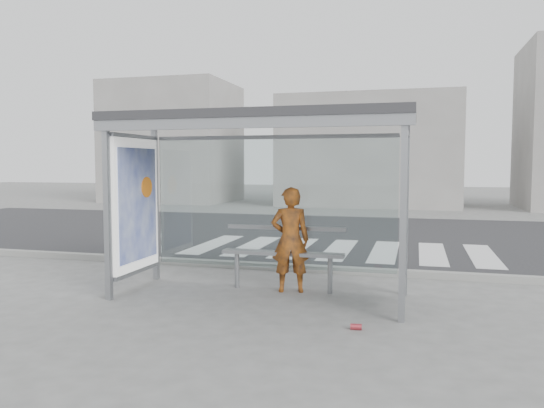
{
  "coord_description": "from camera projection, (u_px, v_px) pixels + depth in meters",
  "views": [
    {
      "loc": [
        2.15,
        -7.17,
        1.91
      ],
      "look_at": [
        0.13,
        0.2,
        1.33
      ],
      "focal_mm": 35.0,
      "sensor_mm": 36.0,
      "label": 1
    }
  ],
  "objects": [
    {
      "name": "person",
      "position": [
        290.0,
        240.0,
        7.88
      ],
      "size": [
        0.65,
        0.51,
        1.57
      ],
      "primitive_type": "imported",
      "rotation": [
        0.0,
        0.0,
        3.39
      ],
      "color": "red",
      "rests_on": "ground"
    },
    {
      "name": "building_center",
      "position": [
        370.0,
        151.0,
        24.73
      ],
      "size": [
        8.0,
        5.0,
        5.0
      ],
      "primitive_type": "cube",
      "color": "gray",
      "rests_on": "ground"
    },
    {
      "name": "bus_shelter",
      "position": [
        236.0,
        159.0,
        7.62
      ],
      "size": [
        4.25,
        1.65,
        2.62
      ],
      "color": "gray",
      "rests_on": "ground"
    },
    {
      "name": "bench",
      "position": [
        283.0,
        253.0,
        7.99
      ],
      "size": [
        1.86,
        0.32,
        0.96
      ],
      "color": "slate",
      "rests_on": "ground"
    },
    {
      "name": "soda_can",
      "position": [
        356.0,
        327.0,
        6.1
      ],
      "size": [
        0.14,
        0.08,
        0.07
      ],
      "primitive_type": "cylinder",
      "rotation": [
        0.0,
        1.57,
        0.1
      ],
      "color": "#CC3C47",
      "rests_on": "ground"
    },
    {
      "name": "building_left",
      "position": [
        174.0,
        143.0,
        27.33
      ],
      "size": [
        6.0,
        5.0,
        6.0
      ],
      "primitive_type": "cube",
      "color": "gray",
      "rests_on": "ground"
    },
    {
      "name": "curb",
      "position": [
        291.0,
        267.0,
        9.48
      ],
      "size": [
        30.0,
        0.18,
        0.12
      ],
      "primitive_type": "cube",
      "color": "gray",
      "rests_on": "ground"
    },
    {
      "name": "ground",
      "position": [
        260.0,
        297.0,
        7.61
      ],
      "size": [
        80.0,
        80.0,
        0.0
      ],
      "primitive_type": "plane",
      "color": "slate",
      "rests_on": "ground"
    },
    {
      "name": "crosswalk",
      "position": [
        339.0,
        250.0,
        11.81
      ],
      "size": [
        6.55,
        3.0,
        0.0
      ],
      "color": "silver",
      "rests_on": "ground"
    },
    {
      "name": "road",
      "position": [
        333.0,
        234.0,
        14.34
      ],
      "size": [
        30.0,
        10.0,
        0.01
      ],
      "primitive_type": "cube",
      "color": "#242427",
      "rests_on": "ground"
    }
  ]
}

